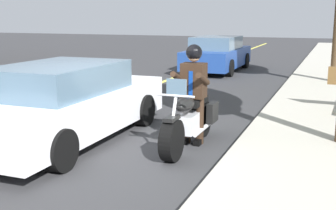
{
  "coord_description": "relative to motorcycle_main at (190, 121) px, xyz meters",
  "views": [
    {
      "loc": [
        5.93,
        3.49,
        2.22
      ],
      "look_at": [
        -0.71,
        0.9,
        0.75
      ],
      "focal_mm": 46.57,
      "sensor_mm": 36.0,
      "label": 1
    }
  ],
  "objects": [
    {
      "name": "ground_plane",
      "position": [
        0.96,
        -1.2,
        -0.45
      ],
      "size": [
        80.0,
        80.0,
        0.0
      ],
      "primitive_type": "plane",
      "color": "#333335"
    },
    {
      "name": "lane_center_stripe",
      "position": [
        0.96,
        -3.2,
        -0.45
      ],
      "size": [
        60.0,
        0.16,
        0.01
      ],
      "primitive_type": "cube",
      "color": "#E5DB4C",
      "rests_on": "ground_plane"
    },
    {
      "name": "motorcycle_main",
      "position": [
        0.0,
        0.0,
        0.0
      ],
      "size": [
        2.21,
        0.6,
        1.26
      ],
      "color": "black",
      "rests_on": "ground_plane"
    },
    {
      "name": "rider_main",
      "position": [
        -0.19,
        -0.0,
        0.58
      ],
      "size": [
        0.62,
        0.54,
        1.74
      ],
      "color": "black",
      "rests_on": "ground_plane"
    },
    {
      "name": "car_silver",
      "position": [
        0.47,
        -2.18,
        0.24
      ],
      "size": [
        4.6,
        1.92,
        1.4
      ],
      "color": "white",
      "rests_on": "ground_plane"
    },
    {
      "name": "car_dark",
      "position": [
        -10.22,
        -2.25,
        0.24
      ],
      "size": [
        4.6,
        1.92,
        1.4
      ],
      "color": "navy",
      "rests_on": "ground_plane"
    }
  ]
}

